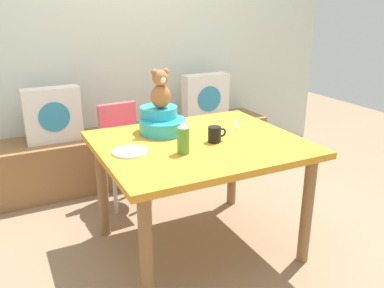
# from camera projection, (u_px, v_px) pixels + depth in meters

# --- Properties ---
(ground_plane) EXTENTS (8.00, 8.00, 0.00)m
(ground_plane) POSITION_uv_depth(u_px,v_px,m) (199.00, 246.00, 2.67)
(ground_plane) COLOR #8C7256
(back_wall) EXTENTS (4.40, 0.10, 2.60)m
(back_wall) POSITION_uv_depth(u_px,v_px,m) (120.00, 30.00, 3.53)
(back_wall) COLOR silver
(back_wall) RESTS_ON ground_plane
(window_bench) EXTENTS (2.60, 0.44, 0.46)m
(window_bench) POSITION_uv_depth(u_px,v_px,m) (135.00, 153.00, 3.66)
(window_bench) COLOR olive
(window_bench) RESTS_ON ground_plane
(pillow_floral_left) EXTENTS (0.44, 0.15, 0.44)m
(pillow_floral_left) POSITION_uv_depth(u_px,v_px,m) (53.00, 115.00, 3.21)
(pillow_floral_left) COLOR white
(pillow_floral_left) RESTS_ON window_bench
(pillow_floral_right) EXTENTS (0.44, 0.15, 0.44)m
(pillow_floral_right) POSITION_uv_depth(u_px,v_px,m) (206.00, 97.00, 3.79)
(pillow_floral_right) COLOR white
(pillow_floral_right) RESTS_ON window_bench
(dining_table) EXTENTS (1.21, 1.03, 0.74)m
(dining_table) POSITION_uv_depth(u_px,v_px,m) (199.00, 157.00, 2.46)
(dining_table) COLOR orange
(dining_table) RESTS_ON ground_plane
(highchair) EXTENTS (0.34, 0.47, 0.79)m
(highchair) POSITION_uv_depth(u_px,v_px,m) (124.00, 141.00, 3.10)
(highchair) COLOR #D84C59
(highchair) RESTS_ON ground_plane
(infant_seat_teal) EXTENTS (0.30, 0.33, 0.16)m
(infant_seat_teal) POSITION_uv_depth(u_px,v_px,m) (161.00, 121.00, 2.57)
(infant_seat_teal) COLOR #28A8BE
(infant_seat_teal) RESTS_ON dining_table
(teddy_bear) EXTENTS (0.13, 0.12, 0.25)m
(teddy_bear) POSITION_uv_depth(u_px,v_px,m) (161.00, 90.00, 2.50)
(teddy_bear) COLOR #A46639
(teddy_bear) RESTS_ON infant_seat_teal
(ketchup_bottle) EXTENTS (0.07, 0.07, 0.18)m
(ketchup_bottle) POSITION_uv_depth(u_px,v_px,m) (183.00, 138.00, 2.20)
(ketchup_bottle) COLOR #4C8C33
(ketchup_bottle) RESTS_ON dining_table
(coffee_mug) EXTENTS (0.12, 0.08, 0.09)m
(coffee_mug) POSITION_uv_depth(u_px,v_px,m) (215.00, 134.00, 2.40)
(coffee_mug) COLOR black
(coffee_mug) RESTS_ON dining_table
(dinner_plate_near) EXTENTS (0.20, 0.20, 0.01)m
(dinner_plate_near) POSITION_uv_depth(u_px,v_px,m) (130.00, 152.00, 2.23)
(dinner_plate_near) COLOR white
(dinner_plate_near) RESTS_ON dining_table
(table_fork) EXTENTS (0.10, 0.15, 0.01)m
(table_fork) POSITION_uv_depth(u_px,v_px,m) (236.00, 124.00, 2.74)
(table_fork) COLOR silver
(table_fork) RESTS_ON dining_table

